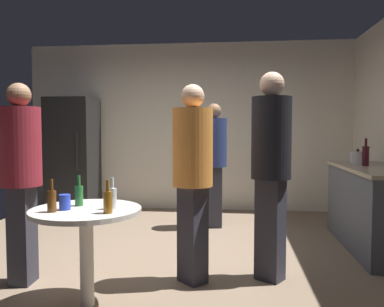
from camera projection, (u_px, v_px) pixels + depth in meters
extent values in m
cube|color=#7A6651|center=(158.00, 265.00, 3.97)|extent=(5.20, 5.20, 0.10)
cube|color=silver|center=(188.00, 127.00, 6.49)|extent=(5.32, 0.06, 2.70)
cube|color=black|center=(73.00, 155.00, 6.29)|extent=(0.70, 0.65, 1.80)
cube|color=#262628|center=(77.00, 151.00, 5.92)|extent=(0.03, 0.03, 0.60)
cube|color=#4C515B|center=(374.00, 210.00, 4.33)|extent=(0.60, 1.68, 0.86)
cube|color=tan|center=(375.00, 169.00, 4.31)|extent=(0.64, 1.72, 0.04)
cylinder|color=#B2B2B7|center=(358.00, 158.00, 4.77)|extent=(0.17, 0.17, 0.14)
sphere|color=black|center=(358.00, 150.00, 4.76)|extent=(0.04, 0.04, 0.04)
cone|color=#B2B2B7|center=(368.00, 156.00, 4.75)|extent=(0.09, 0.04, 0.06)
cylinder|color=#3F141E|center=(366.00, 156.00, 4.43)|extent=(0.08, 0.08, 0.22)
cylinder|color=#3F141E|center=(366.00, 142.00, 4.42)|extent=(0.03, 0.03, 0.09)
cylinder|color=beige|center=(87.00, 261.00, 2.90)|extent=(0.10, 0.10, 0.70)
cylinder|color=beige|center=(86.00, 211.00, 2.88)|extent=(0.80, 0.80, 0.03)
cylinder|color=#8C5919|center=(108.00, 202.00, 2.71)|extent=(0.06, 0.06, 0.15)
cylinder|color=#8C5919|center=(108.00, 186.00, 2.70)|extent=(0.02, 0.02, 0.08)
cylinder|color=#593314|center=(52.00, 201.00, 2.75)|extent=(0.06, 0.06, 0.15)
cylinder|color=#593314|center=(51.00, 185.00, 2.74)|extent=(0.02, 0.02, 0.08)
cylinder|color=#26662D|center=(79.00, 196.00, 2.98)|extent=(0.06, 0.06, 0.15)
cylinder|color=#26662D|center=(79.00, 181.00, 2.97)|extent=(0.02, 0.02, 0.08)
cylinder|color=silver|center=(112.00, 199.00, 2.85)|extent=(0.06, 0.06, 0.15)
cylinder|color=silver|center=(112.00, 183.00, 2.85)|extent=(0.02, 0.02, 0.08)
cylinder|color=blue|center=(65.00, 202.00, 2.83)|extent=(0.08, 0.08, 0.11)
cube|color=#2D2D38|center=(214.00, 197.00, 5.31)|extent=(0.22, 0.17, 0.81)
cylinder|color=navy|center=(214.00, 142.00, 5.27)|extent=(0.34, 0.34, 0.64)
sphere|color=#8C6647|center=(214.00, 111.00, 5.24)|extent=(0.19, 0.19, 0.19)
cube|color=#2D2D38|center=(193.00, 234.00, 3.38)|extent=(0.28, 0.27, 0.83)
cylinder|color=orange|center=(193.00, 147.00, 3.33)|extent=(0.48, 0.48, 0.66)
sphere|color=#D8AD8C|center=(193.00, 96.00, 3.31)|extent=(0.20, 0.20, 0.20)
cube|color=#2D2D38|center=(22.00, 235.00, 3.36)|extent=(0.18, 0.23, 0.83)
cylinder|color=maroon|center=(20.00, 147.00, 3.31)|extent=(0.35, 0.35, 0.66)
sphere|color=#8C6647|center=(19.00, 95.00, 3.29)|extent=(0.20, 0.20, 0.20)
cube|color=#2D2D38|center=(270.00, 229.00, 3.44)|extent=(0.28, 0.26, 0.89)
cylinder|color=black|center=(271.00, 138.00, 3.39)|extent=(0.47, 0.47, 0.70)
sphere|color=#D8AD8C|center=(272.00, 84.00, 3.36)|extent=(0.21, 0.21, 0.21)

